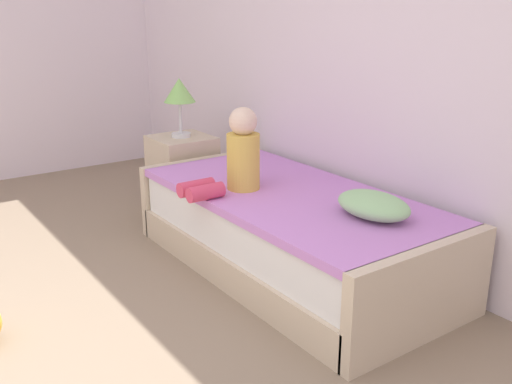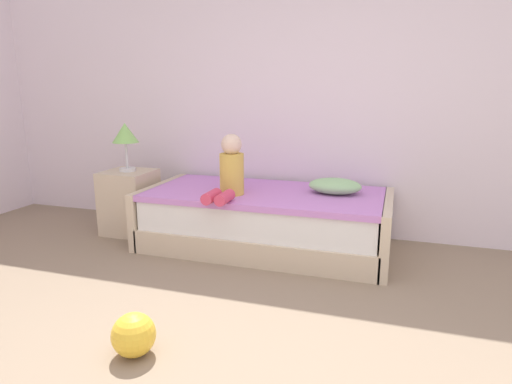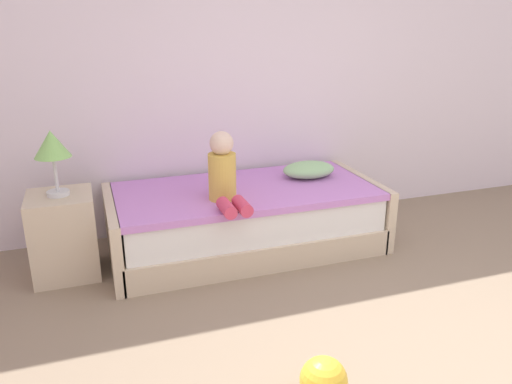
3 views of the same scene
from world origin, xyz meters
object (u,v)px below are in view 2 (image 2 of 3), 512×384
at_px(toy_ball, 134,335).
at_px(nightstand, 130,202).
at_px(bed, 265,220).
at_px(table_lamp, 125,135).
at_px(pillow, 335,186).
at_px(child_figure, 230,171).

bearing_deg(toy_ball, nightstand, 123.67).
height_order(bed, table_lamp, table_lamp).
bearing_deg(pillow, nightstand, -176.87).
height_order(child_figure, pillow, child_figure).
bearing_deg(child_figure, toy_ball, -88.05).
bearing_deg(pillow, child_figure, -158.01).
distance_m(nightstand, child_figure, 1.21).
distance_m(bed, table_lamp, 1.52).
height_order(bed, nightstand, nightstand).
relative_size(bed, pillow, 4.80).
xyz_separation_m(table_lamp, toy_ball, (1.17, -1.76, -0.82)).
relative_size(bed, toy_ball, 9.13).
bearing_deg(toy_ball, pillow, 67.77).
height_order(table_lamp, pillow, table_lamp).
xyz_separation_m(child_figure, toy_ball, (0.05, -1.53, -0.59)).
xyz_separation_m(nightstand, toy_ball, (1.17, -1.76, -0.18)).
bearing_deg(table_lamp, child_figure, -11.28).
xyz_separation_m(pillow, toy_ball, (-0.76, -1.86, -0.45)).
xyz_separation_m(bed, child_figure, (-0.23, -0.23, 0.46)).
distance_m(child_figure, pillow, 0.89).
bearing_deg(toy_ball, bed, 84.16).
relative_size(table_lamp, pillow, 1.02).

